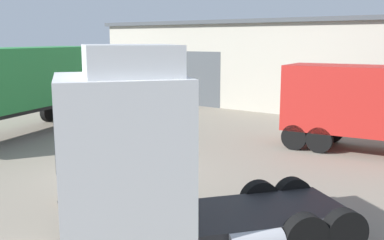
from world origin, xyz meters
TOP-DOWN VIEW (x-y plane):
  - ground_plane at (0.00, 0.00)m, footprint 60.00×60.00m
  - warehouse_building at (0.00, 17.16)m, footprint 30.42×6.84m
  - tractor_unit_white at (4.62, -3.85)m, footprint 5.70×6.31m
  - container_trailer_green at (-7.99, 1.69)m, footprint 5.17×10.51m
  - traffic_cone at (0.88, -2.81)m, footprint 0.40×0.40m

SIDE VIEW (x-z plane):
  - ground_plane at x=0.00m, z-range 0.00..0.00m
  - traffic_cone at x=0.88m, z-range -0.02..0.53m
  - tractor_unit_white at x=4.62m, z-range -0.12..4.17m
  - container_trailer_green at x=-7.99m, z-range 0.55..4.56m
  - warehouse_building at x=0.00m, z-range 0.01..5.61m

